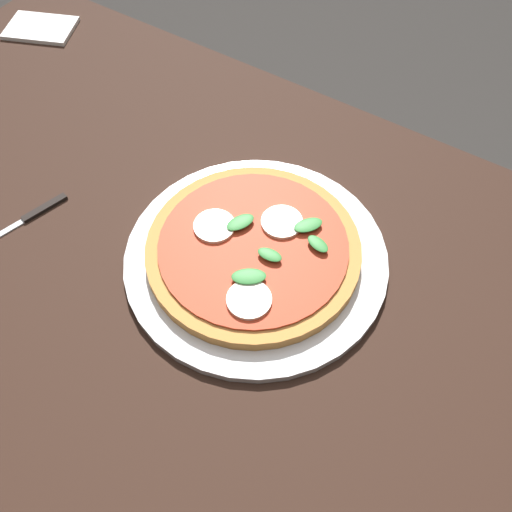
{
  "coord_description": "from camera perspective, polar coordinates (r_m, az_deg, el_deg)",
  "views": [
    {
      "loc": [
        -0.26,
        0.33,
        1.43
      ],
      "look_at": [
        -0.02,
        -0.05,
        0.79
      ],
      "focal_mm": 39.47,
      "sensor_mm": 36.0,
      "label": 1
    }
  ],
  "objects": [
    {
      "name": "ground_plane",
      "position": [
        1.49,
        -1.83,
        -18.61
      ],
      "size": [
        6.0,
        6.0,
        0.0
      ],
      "primitive_type": "plane",
      "color": "#2D2B28"
    },
    {
      "name": "napkin",
      "position": [
        1.27,
        -20.99,
        20.77
      ],
      "size": [
        0.15,
        0.13,
        0.01
      ],
      "primitive_type": "cube",
      "rotation": [
        0.0,
        0.0,
        0.4
      ],
      "color": "white",
      "rests_on": "dining_table"
    },
    {
      "name": "pizza",
      "position": [
        0.78,
        -0.27,
        0.71
      ],
      "size": [
        0.3,
        0.3,
        0.03
      ],
      "color": "#C6843F",
      "rests_on": "serving_tray"
    },
    {
      "name": "dining_table",
      "position": [
        0.87,
        -2.99,
        -6.07
      ],
      "size": [
        1.52,
        0.83,
        0.78
      ],
      "color": "black",
      "rests_on": "ground_plane"
    },
    {
      "name": "serving_tray",
      "position": [
        0.79,
        -0.0,
        -0.17
      ],
      "size": [
        0.37,
        0.37,
        0.01
      ],
      "primitive_type": "cylinder",
      "color": "silver",
      "rests_on": "dining_table"
    },
    {
      "name": "knife",
      "position": [
        0.9,
        -22.27,
        3.51
      ],
      "size": [
        0.06,
        0.18,
        0.01
      ],
      "color": "black",
      "rests_on": "dining_table"
    }
  ]
}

